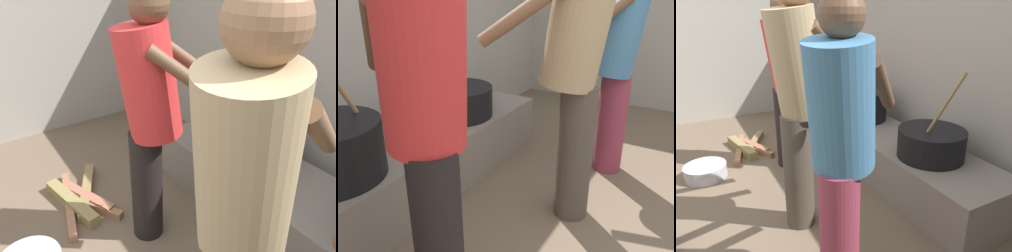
{
  "view_description": "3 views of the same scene",
  "coord_description": "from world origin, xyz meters",
  "views": [
    {
      "loc": [
        0.79,
        0.2,
        1.71
      ],
      "look_at": [
        -0.39,
        1.0,
        0.95
      ],
      "focal_mm": 35.51,
      "sensor_mm": 36.0,
      "label": 1
    },
    {
      "loc": [
        -1.54,
        0.2,
        1.35
      ],
      "look_at": [
        -0.11,
        1.05,
        0.66
      ],
      "focal_mm": 38.83,
      "sensor_mm": 36.0,
      "label": 2
    },
    {
      "loc": [
        2.06,
        0.2,
        1.41
      ],
      "look_at": [
        0.13,
        1.23,
        0.62
      ],
      "focal_mm": 33.3,
      "sensor_mm": 36.0,
      "label": 3
    }
  ],
  "objects": [
    {
      "name": "hearth_ledge",
      "position": [
        -0.06,
        1.81,
        0.19
      ],
      "size": [
        2.32,
        0.6,
        0.38
      ],
      "primitive_type": "cube",
      "color": "slate",
      "rests_on": "ground_plane"
    },
    {
      "name": "cook_in_tan_shirt",
      "position": [
        0.25,
        0.85,
        0.96
      ],
      "size": [
        0.51,
        0.75,
        1.67
      ],
      "color": "#4C4238",
      "rests_on": "ground_plane"
    },
    {
      "name": "block_enclosure_rear",
      "position": [
        0.0,
        2.33,
        0.97
      ],
      "size": [
        5.37,
        0.2,
        1.93
      ],
      "primitive_type": "cube",
      "color": "#9E998E",
      "rests_on": "ground_plane"
    },
    {
      "name": "cook_in_blue_shirt",
      "position": [
        0.9,
        0.81,
        0.86
      ],
      "size": [
        0.67,
        0.68,
        1.51
      ],
      "color": "#8C3347",
      "rests_on": "ground_plane"
    },
    {
      "name": "cooking_pot_main",
      "position": [
        0.46,
        1.8,
        0.49
      ],
      "size": [
        0.51,
        0.51,
        0.67
      ],
      "color": "black",
      "rests_on": "hearth_ledge"
    },
    {
      "name": "cook_in_red_shirt",
      "position": [
        -0.65,
        1.06,
        0.91
      ],
      "size": [
        0.66,
        0.72,
        1.59
      ],
      "color": "black",
      "rests_on": "ground_plane"
    }
  ]
}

